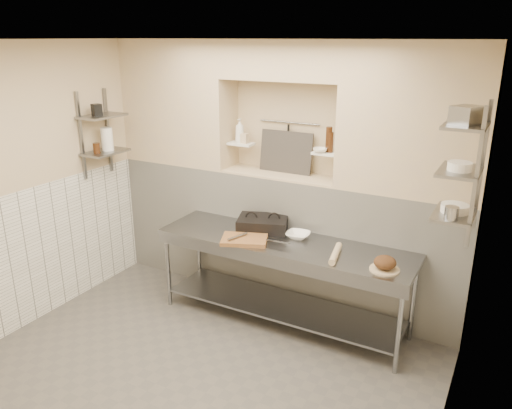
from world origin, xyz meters
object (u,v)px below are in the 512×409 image
Objects in this scene: cutting_board at (244,240)px; bread_loaf at (385,262)px; panini_press at (263,224)px; jug_left at (107,139)px; bottle_soap at (240,131)px; bowl_alcove at (320,150)px; mixing_bowl at (298,235)px; prep_table at (283,266)px; rolling_pin at (336,254)px.

cutting_board is 2.29× the size of bread_loaf.
jug_left is (-1.82, -0.28, 0.77)m from panini_press.
cutting_board is 1.28m from bottle_soap.
panini_press is at bearing -144.09° from bowl_alcove.
panini_press is at bearing 8.69° from jug_left.
bread_loaf is at bearing 1.20° from cutting_board.
panini_press reaches higher than mixing_bowl.
panini_press is at bearing 87.50° from cutting_board.
cutting_board is at bearing -153.23° from prep_table.
mixing_bowl is 2.38m from jug_left.
bowl_alcove is 0.55× the size of jug_left.
prep_table is 10.91× the size of mixing_bowl.
prep_table is 6.32× the size of rolling_pin.
mixing_bowl is 1.68× the size of bowl_alcove.
rolling_pin reaches higher than prep_table.
mixing_bowl is (0.43, 0.34, 0.01)m from cutting_board.
jug_left is at bearing -173.38° from mixing_bowl.
jug_left is at bearing -179.81° from rolling_pin.
bottle_soap is (-1.39, 0.66, 0.91)m from rolling_pin.
prep_table is at bearing -105.32° from bowl_alcove.
mixing_bowl is at bearing 6.62° from jug_left.
bowl_alcove is at bearing 16.28° from panini_press.
prep_table is at bearing -49.24° from panini_press.
bowl_alcove is (-0.90, 0.67, 0.76)m from bread_loaf.
cutting_board is at bearing -174.48° from rolling_pin.
prep_table is 4.33× the size of panini_press.
jug_left reaches higher than bowl_alcove.
rolling_pin is at bearing 0.19° from jug_left.
rolling_pin reaches higher than cutting_board.
bottle_soap is (-1.86, 0.72, 0.87)m from bread_loaf.
mixing_bowl is at bearing 162.10° from bread_loaf.
jug_left reaches higher than bread_loaf.
mixing_bowl is at bearing 152.90° from rolling_pin.
rolling_pin reaches higher than mixing_bowl.
bread_loaf is (0.96, -0.31, 0.04)m from mixing_bowl.
bread_loaf is at bearing -33.11° from panini_press.
panini_press reaches higher than cutting_board.
rolling_pin is 1.58× the size of bottle_soap.
panini_press is 2.35× the size of jug_left.
bottle_soap reaches higher than jug_left.
bottle_soap reaches higher than panini_press.
rolling_pin is at bearing -25.23° from bottle_soap.
bread_loaf is at bearing -0.91° from jug_left.
cutting_board is at bearing -141.65° from mixing_bowl.
cutting_board is 1.38m from bread_loaf.
cutting_board is (-0.02, -0.36, -0.05)m from panini_press.
bottle_soap is 1.02× the size of jug_left.
bread_loaf is 2.18m from bottle_soap.
bread_loaf is (1.38, 0.03, 0.05)m from cutting_board.
bread_loaf reaches higher than rolling_pin.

